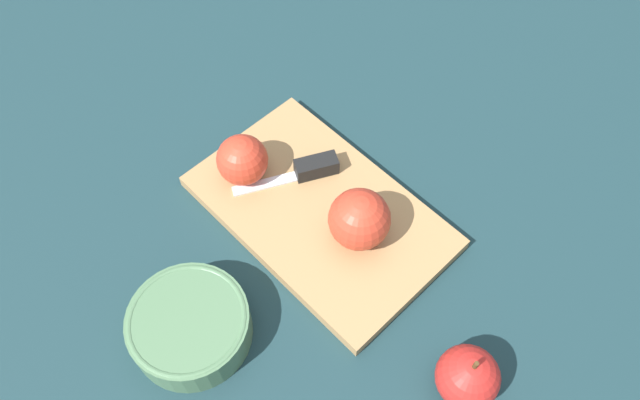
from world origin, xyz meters
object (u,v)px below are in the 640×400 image
apple_half_right (242,160)px  bowl (190,325)px  apple_half_left (359,219)px  apple_whole (465,379)px  knife (311,168)px

apple_half_right → bowl: 0.22m
apple_half_right → bowl: size_ratio=0.48×
apple_half_left → apple_whole: size_ratio=0.93×
apple_half_left → apple_whole: (-0.21, 0.02, -0.02)m
apple_half_left → knife: size_ratio=0.54×
apple_half_right → bowl: bearing=89.6°
apple_half_left → apple_half_right: 0.17m
apple_whole → bowl: 0.31m
apple_half_left → knife: 0.11m
bowl → apple_half_right: bearing=-47.9°
apple_whole → knife: bearing=-4.4°
apple_half_right → apple_whole: (-0.37, -0.05, -0.02)m
apple_half_left → bowl: bearing=-82.1°
apple_whole → bowl: apple_whole is taller
bowl → apple_whole: bearing=-137.1°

